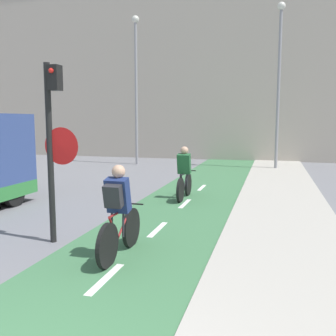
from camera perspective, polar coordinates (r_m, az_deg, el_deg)
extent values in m
cube|color=white|center=(5.60, -9.49, -16.28)|extent=(0.12, 1.10, 0.00)
cube|color=white|center=(7.80, -1.60, -9.34)|extent=(0.12, 1.10, 0.00)
cube|color=white|center=(10.14, 2.60, -5.44)|extent=(0.12, 1.10, 0.00)
cube|color=white|center=(12.54, 5.17, -3.00)|extent=(0.12, 1.10, 0.00)
cube|color=#B2A899|center=(24.14, 10.54, 14.71)|extent=(60.00, 5.00, 10.85)
cylinder|color=black|center=(7.11, -17.52, 1.93)|extent=(0.11, 0.11, 3.26)
cube|color=black|center=(7.04, -16.86, 13.01)|extent=(0.20, 0.20, 0.44)
sphere|color=red|center=(6.96, -17.40, 13.98)|extent=(0.09, 0.09, 0.09)
cone|color=red|center=(6.97, -15.97, 3.23)|extent=(0.67, 0.01, 0.67)
cone|color=silver|center=(6.97, -15.94, 3.23)|extent=(0.60, 0.02, 0.60)
cylinder|color=gray|center=(19.30, -4.87, 11.09)|extent=(0.14, 0.14, 7.09)
sphere|color=silver|center=(19.89, -4.99, 21.65)|extent=(0.36, 0.36, 0.36)
cylinder|color=gray|center=(18.05, 16.47, 11.20)|extent=(0.14, 0.14, 7.16)
sphere|color=silver|center=(18.68, 16.91, 22.54)|extent=(0.36, 0.36, 0.36)
cylinder|color=black|center=(5.90, -9.22, -11.61)|extent=(0.07, 0.70, 0.70)
cylinder|color=black|center=(6.78, -5.61, -9.03)|extent=(0.07, 0.70, 0.70)
cylinder|color=maroon|center=(6.45, -6.64, -8.19)|extent=(0.04, 0.64, 0.43)
cylinder|color=maroon|center=(6.04, -8.32, -9.13)|extent=(0.04, 0.33, 0.46)
cylinder|color=maroon|center=(6.26, -7.19, -6.60)|extent=(0.04, 0.93, 0.07)
cylinder|color=maroon|center=(6.07, -8.44, -11.15)|extent=(0.04, 0.38, 0.05)
cylinder|color=black|center=(6.67, -5.65, -5.42)|extent=(0.46, 0.03, 0.03)
cube|color=navy|center=(6.10, -7.64, -4.12)|extent=(0.36, 0.31, 0.59)
sphere|color=tan|center=(6.07, -7.55, -0.54)|extent=(0.22, 0.22, 0.22)
cylinder|color=#232328|center=(6.21, -8.56, -8.19)|extent=(0.04, 0.07, 0.44)
cylinder|color=#232328|center=(6.13, -6.83, -8.36)|extent=(0.04, 0.07, 0.44)
cube|color=#28282D|center=(5.93, -8.33, -4.25)|extent=(0.28, 0.23, 0.39)
cylinder|color=black|center=(10.29, 1.90, -3.43)|extent=(0.07, 0.68, 0.68)
cylinder|color=black|center=(11.22, 3.08, -2.54)|extent=(0.07, 0.68, 0.68)
cylinder|color=black|center=(10.90, 2.75, -1.87)|extent=(0.04, 0.63, 0.42)
cylinder|color=black|center=(10.47, 2.20, -2.15)|extent=(0.04, 0.32, 0.45)
cylinder|color=black|center=(10.73, 2.58, -0.86)|extent=(0.04, 0.90, 0.07)
cylinder|color=black|center=(10.47, 2.14, -3.29)|extent=(0.04, 0.37, 0.05)
cylinder|color=black|center=(11.16, 3.10, -0.38)|extent=(0.46, 0.03, 0.03)
cube|color=#235B33|center=(10.59, 2.46, 0.65)|extent=(0.36, 0.31, 0.59)
sphere|color=tan|center=(10.59, 2.52, 2.71)|extent=(0.22, 0.22, 0.22)
cylinder|color=#232328|center=(10.64, 1.88, -1.73)|extent=(0.04, 0.07, 0.43)
cylinder|color=#232328|center=(10.59, 2.93, -1.77)|extent=(0.04, 0.07, 0.43)
cube|color=black|center=(11.76, -24.02, 4.03)|extent=(1.97, 0.04, 0.70)
cylinder|color=black|center=(10.64, -22.44, -3.58)|extent=(0.18, 0.70, 0.70)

